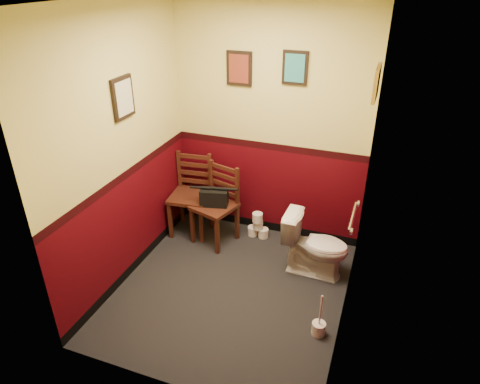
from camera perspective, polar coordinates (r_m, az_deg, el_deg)
name	(u,v)px	position (r m, az deg, el deg)	size (l,w,h in m)	color
floor	(232,289)	(4.46, -1.13, -12.86)	(2.20, 2.40, 0.00)	black
wall_back	(270,126)	(4.77, 3.98, 8.79)	(2.20, 2.70, 0.00)	#40040C
wall_front	(162,244)	(2.78, -10.41, -6.86)	(2.20, 2.70, 0.00)	#40040C
wall_left	(122,152)	(4.21, -15.46, 5.13)	(2.40, 2.70, 0.00)	#40040C
wall_right	(360,190)	(3.51, 15.66, 0.32)	(2.40, 2.70, 0.00)	#40040C
grab_bar	(353,217)	(3.92, 14.87, -3.18)	(0.05, 0.56, 0.06)	silver
framed_print_back_a	(239,68)	(4.70, -0.11, 16.14)	(0.28, 0.04, 0.36)	black
framed_print_back_b	(295,68)	(4.52, 7.34, 16.10)	(0.26, 0.04, 0.34)	black
framed_print_left	(123,98)	(4.12, -15.33, 12.03)	(0.04, 0.30, 0.38)	black
framed_print_right	(376,83)	(3.84, 17.71, 13.66)	(0.04, 0.34, 0.28)	olive
toilet	(316,246)	(4.55, 10.04, -7.06)	(0.38, 0.69, 0.67)	white
toilet_brush	(319,328)	(4.04, 10.43, -17.37)	(0.12, 0.12, 0.44)	silver
chair_left	(191,195)	(5.15, -6.49, -0.35)	(0.50, 0.50, 0.97)	#421D13
chair_right	(217,205)	(4.95, -3.13, -1.73)	(0.54, 0.54, 0.93)	#421D13
handbag	(214,197)	(4.86, -3.47, -0.71)	(0.34, 0.22, 0.23)	black
tp_stack	(258,227)	(5.15, 2.40, -4.62)	(0.26, 0.16, 0.33)	silver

